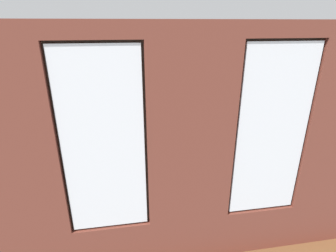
{
  "coord_description": "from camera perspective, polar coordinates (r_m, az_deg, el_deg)",
  "views": [
    {
      "loc": [
        0.73,
        5.2,
        3.08
      ],
      "look_at": [
        -0.07,
        0.4,
        1.17
      ],
      "focal_mm": 28.0,
      "sensor_mm": 36.0,
      "label": 1
    }
  ],
  "objects": [
    {
      "name": "potted_plant_near_tv",
      "position": [
        5.57,
        -23.55,
        -6.42
      ],
      "size": [
        0.56,
        0.56,
        1.0
      ],
      "color": "gray",
      "rests_on": "ground_plane"
    },
    {
      "name": "brick_wall_with_windows",
      "position": [
        3.23,
        4.84,
        -7.77
      ],
      "size": [
        6.14,
        0.3,
        3.12
      ],
      "color": "brown",
      "rests_on": "ground_plane"
    },
    {
      "name": "potted_plant_beside_window_right",
      "position": [
        4.26,
        -26.48,
        -15.42
      ],
      "size": [
        0.91,
        0.9,
        1.16
      ],
      "color": "brown",
      "rests_on": "ground_plane"
    },
    {
      "name": "coffee_table",
      "position": [
        5.8,
        1.27,
        -6.49
      ],
      "size": [
        1.59,
        0.87,
        0.41
      ],
      "color": "tan",
      "rests_on": "ground_plane"
    },
    {
      "name": "couch_left",
      "position": [
        6.25,
        21.57,
        -6.31
      ],
      "size": [
        0.89,
        1.8,
        0.8
      ],
      "rotation": [
        0.0,
        0.0,
        1.56
      ],
      "color": "black",
      "rests_on": "ground_plane"
    },
    {
      "name": "potted_plant_by_left_couch",
      "position": [
        7.16,
        13.48,
        -1.86
      ],
      "size": [
        0.26,
        0.26,
        0.5
      ],
      "color": "beige",
      "rests_on": "ground_plane"
    },
    {
      "name": "white_wall_right",
      "position": [
        5.7,
        -32.74,
        2.5
      ],
      "size": [
        0.1,
        4.71,
        3.12
      ],
      "primitive_type": "cube",
      "color": "white",
      "rests_on": "ground_plane"
    },
    {
      "name": "couch_by_window",
      "position": [
        4.35,
        -6.19,
        -17.91
      ],
      "size": [
        1.8,
        0.87,
        0.8
      ],
      "color": "black",
      "rests_on": "ground_plane"
    },
    {
      "name": "remote_black",
      "position": [
        5.68,
        2.71,
        -6.52
      ],
      "size": [
        0.18,
        0.12,
        0.02
      ],
      "primitive_type": "cube",
      "rotation": [
        0.0,
        0.0,
        2.01
      ],
      "color": "black",
      "rests_on": "coffee_table"
    },
    {
      "name": "potted_plant_between_couches",
      "position": [
        4.45,
        11.62,
        -12.3
      ],
      "size": [
        0.79,
        0.79,
        0.98
      ],
      "color": "gray",
      "rests_on": "ground_plane"
    },
    {
      "name": "potted_plant_foreground_right",
      "position": [
        7.58,
        -21.84,
        1.56
      ],
      "size": [
        0.94,
        1.07,
        1.16
      ],
      "color": "#9E5638",
      "rests_on": "ground_plane"
    },
    {
      "name": "media_console",
      "position": [
        6.74,
        -25.76,
        -5.69
      ],
      "size": [
        1.08,
        0.42,
        0.5
      ],
      "primitive_type": "cube",
      "color": "black",
      "rests_on": "ground_plane"
    },
    {
      "name": "papasan_chair",
      "position": [
        7.44,
        -9.43,
        0.41
      ],
      "size": [
        1.14,
        1.14,
        0.71
      ],
      "color": "olive",
      "rests_on": "ground_plane"
    },
    {
      "name": "candle_jar",
      "position": [
        5.58,
        -3.31,
        -6.68
      ],
      "size": [
        0.08,
        0.08,
        0.09
      ],
      "primitive_type": "cylinder",
      "color": "#B7333D",
      "rests_on": "coffee_table"
    },
    {
      "name": "ground_plane",
      "position": [
        6.11,
        -1.3,
        -9.39
      ],
      "size": [
        6.74,
        5.71,
        0.1
      ],
      "primitive_type": "cube",
      "color": "brown"
    },
    {
      "name": "tv_flatscreen",
      "position": [
        6.52,
        -26.57,
        -1.13
      ],
      "size": [
        0.91,
        0.2,
        0.65
      ],
      "color": "black",
      "rests_on": "media_console"
    },
    {
      "name": "table_plant_small",
      "position": [
        5.8,
        -0.85,
        -4.82
      ],
      "size": [
        0.13,
        0.13,
        0.2
      ],
      "color": "#47423D",
      "rests_on": "coffee_table"
    },
    {
      "name": "cup_ceramic",
      "position": [
        5.98,
        5.13,
        -4.75
      ],
      "size": [
        0.07,
        0.07,
        0.08
      ],
      "primitive_type": "cylinder",
      "color": "#4C4C51",
      "rests_on": "coffee_table"
    }
  ]
}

